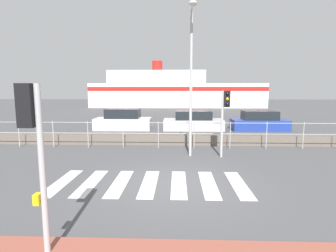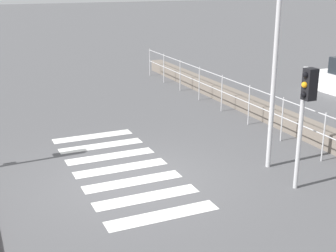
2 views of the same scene
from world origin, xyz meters
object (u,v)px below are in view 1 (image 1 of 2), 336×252
traffic_light_far (225,109)px  parked_car_blue (259,122)px  traffic_light_near (34,135)px  ferry_boat (173,92)px  parked_car_silver (193,122)px  parked_car_white (123,121)px  streetlamp (191,65)px

traffic_light_far → parked_car_blue: traffic_light_far is taller
traffic_light_near → ferry_boat: size_ratio=0.10×
traffic_light_near → parked_car_silver: size_ratio=0.68×
traffic_light_near → parked_car_silver: (3.42, 14.84, -1.52)m
ferry_boat → parked_car_silver: 28.33m
parked_car_white → parked_car_silver: bearing=0.0°
traffic_light_far → ferry_boat: (-2.74, 36.09, 0.57)m
traffic_light_far → parked_car_silver: (-0.83, 7.90, -1.48)m
traffic_light_near → ferry_boat: 43.06m
traffic_light_near → streetlamp: bearing=67.8°
traffic_light_near → parked_car_blue: traffic_light_near is taller
ferry_boat → traffic_light_near: bearing=-92.0°
traffic_light_far → parked_car_silver: 8.08m
streetlamp → parked_car_white: bearing=119.8°
traffic_light_near → parked_car_silver: traffic_light_near is taller
traffic_light_near → parked_car_silver: 15.31m
traffic_light_near → traffic_light_far: bearing=58.6°
parked_car_silver → parked_car_blue: size_ratio=1.10×
streetlamp → traffic_light_near: bearing=-112.2°
ferry_boat → parked_car_white: 28.44m
streetlamp → ferry_boat: (-1.32, 36.09, -1.21)m
traffic_light_far → parked_car_silver: size_ratio=0.66×
ferry_boat → parked_car_blue: size_ratio=7.58×
streetlamp → ferry_boat: ferry_boat is taller
parked_car_blue → streetlamp: bearing=-123.9°
parked_car_silver → traffic_light_near: bearing=-103.0°
ferry_boat → parked_car_silver: bearing=-86.1°
traffic_light_far → parked_car_white: (-5.93, 7.90, -1.42)m
streetlamp → parked_car_silver: streetlamp is taller
traffic_light_far → parked_car_silver: traffic_light_far is taller
parked_car_silver → parked_car_blue: (4.72, -0.00, 0.01)m
parked_car_white → traffic_light_near: bearing=-83.5°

